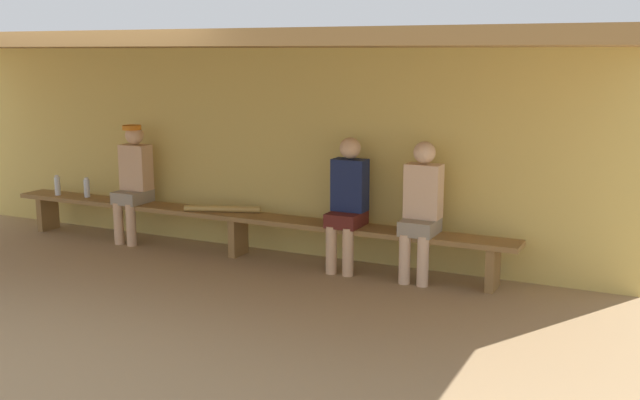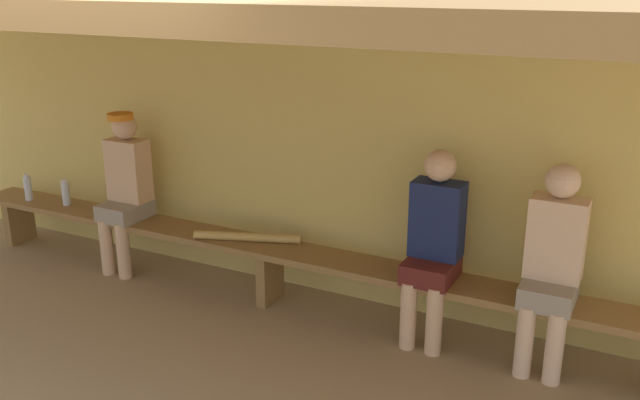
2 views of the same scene
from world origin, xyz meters
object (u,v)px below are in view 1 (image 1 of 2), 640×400
bench (238,220)px  player_in_red (133,178)px  player_in_white (421,206)px  water_bottle_orange (57,186)px  water_bottle_clear (87,188)px  baseball_bat (222,209)px  player_shirtless_tan (347,199)px

bench → player_in_red: (-1.39, 0.00, 0.36)m
player_in_red → player_in_white: 3.44m
water_bottle_orange → water_bottle_clear: water_bottle_orange is taller
player_in_red → baseball_bat: player_in_red is taller
player_in_white → water_bottle_clear: 4.16m
baseball_bat → water_bottle_orange: bearing=161.8°
player_in_red → player_shirtless_tan: bearing=-0.0°
bench → player_in_red: player_in_red is taller
player_in_red → water_bottle_orange: bearing=-177.6°
water_bottle_clear → bench: bearing=-0.4°
player_shirtless_tan → player_in_white: bearing=0.0°
player_in_red → player_in_white: (3.44, -0.00, -0.02)m
water_bottle_orange → player_in_white: bearing=0.6°
player_shirtless_tan → player_in_red: bearing=180.0°
water_bottle_orange → baseball_bat: bearing=1.1°
water_bottle_orange → water_bottle_clear: bearing=8.2°
player_in_red → player_in_white: player_in_red is taller
bench → player_in_white: size_ratio=4.49×
bench → water_bottle_clear: 2.12m
bench → water_bottle_clear: (-2.11, 0.01, 0.18)m
water_bottle_orange → baseball_bat: (2.32, 0.04, -0.08)m
player_in_white → water_bottle_orange: size_ratio=5.48×
player_in_red → water_bottle_orange: player_in_red is taller
water_bottle_orange → baseball_bat: size_ratio=0.29×
bench → baseball_bat: baseball_bat is taller
water_bottle_clear → baseball_bat: bearing=-0.4°
baseball_bat → player_in_red: bearing=160.6°
player_shirtless_tan → player_in_white: same height
player_in_white → water_bottle_clear: bearing=179.8°
player_in_red → player_in_white: size_ratio=1.01×
player_in_red → baseball_bat: (1.20, -0.00, -0.25)m
baseball_bat → player_in_white: bearing=-19.2°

